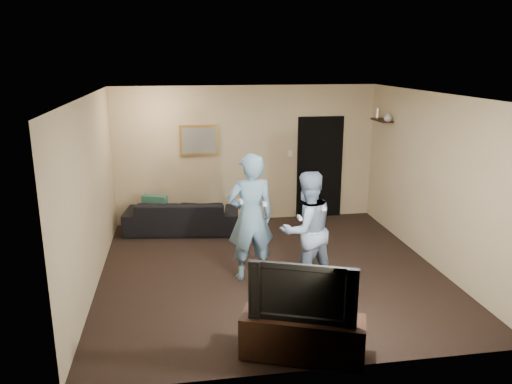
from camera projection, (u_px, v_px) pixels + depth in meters
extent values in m
plane|color=black|center=(270.00, 270.00, 7.50)|extent=(5.00, 5.00, 0.00)
cube|color=silver|center=(272.00, 95.00, 6.82)|extent=(5.00, 5.00, 0.04)
cube|color=tan|center=(247.00, 154.00, 9.54)|extent=(5.00, 0.04, 2.60)
cube|color=tan|center=(320.00, 252.00, 4.78)|extent=(5.00, 0.04, 2.60)
cube|color=tan|center=(91.00, 194.00, 6.77)|extent=(0.04, 5.00, 2.60)
cube|color=tan|center=(433.00, 180.00, 7.54)|extent=(0.04, 5.00, 2.60)
imported|color=black|center=(182.00, 216.00, 9.11)|extent=(2.13, 1.08, 0.60)
cube|color=#174639|center=(155.00, 208.00, 8.98)|extent=(0.46, 0.29, 0.44)
cube|color=olive|center=(199.00, 140.00, 9.30)|extent=(0.72, 0.05, 0.57)
cube|color=slate|center=(199.00, 141.00, 9.27)|extent=(0.62, 0.01, 0.47)
cube|color=black|center=(320.00, 167.00, 9.81)|extent=(0.90, 0.06, 2.00)
cube|color=silver|center=(290.00, 153.00, 9.65)|extent=(0.08, 0.02, 0.12)
cube|color=black|center=(382.00, 120.00, 9.06)|extent=(0.20, 0.60, 0.03)
imported|color=silver|center=(388.00, 117.00, 8.79)|extent=(0.18, 0.18, 0.15)
cylinder|color=silver|center=(378.00, 113.00, 9.23)|extent=(0.06, 0.06, 0.18)
cube|color=black|center=(302.00, 337.00, 5.26)|extent=(1.36, 0.85, 0.46)
imported|color=black|center=(304.00, 289.00, 5.11)|extent=(1.08, 0.53, 0.64)
imported|color=#6892B4|center=(251.00, 217.00, 7.02)|extent=(0.71, 0.50, 1.84)
cube|color=white|center=(241.00, 201.00, 6.70)|extent=(0.04, 0.14, 0.04)
cube|color=white|center=(265.00, 204.00, 6.76)|extent=(0.05, 0.09, 0.05)
imported|color=#7C93B5|center=(307.00, 230.00, 6.81)|extent=(0.95, 0.83, 1.64)
cube|color=white|center=(300.00, 218.00, 6.51)|extent=(0.04, 0.14, 0.04)
cube|color=white|center=(323.00, 208.00, 6.53)|extent=(0.05, 0.09, 0.05)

